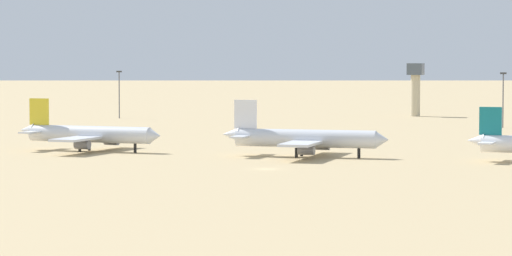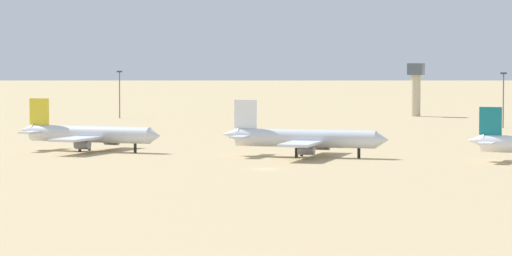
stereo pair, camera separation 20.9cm
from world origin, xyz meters
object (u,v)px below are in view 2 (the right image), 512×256
Objects in this scene: parked_jet_white_3 at (304,139)px; light_pole_mid at (503,96)px; light_pole_east at (120,91)px; control_tower at (416,84)px; parked_jet_yellow_2 at (89,134)px.

light_pole_mid is (26.02, 120.05, 5.35)m from parked_jet_white_3.
parked_jet_white_3 is 2.30× the size of light_pole_east.
light_pole_east is (-90.52, -44.12, -1.85)m from control_tower.
parked_jet_yellow_2 is 2.19× the size of light_pole_mid.
light_pole_mid is 1.02× the size of light_pole_east.
light_pole_east is at bearing 124.77° from parked_jet_white_3.
control_tower reaches higher than parked_jet_white_3.
parked_jet_yellow_2 is at bearing -102.08° from control_tower.
light_pole_mid is at bearing -7.16° from light_pole_east.
parked_jet_white_3 is at bearing -86.38° from control_tower.
parked_jet_yellow_2 is at bearing -69.00° from light_pole_east.
parked_jet_white_3 is (49.87, -0.49, 0.10)m from parked_jet_yellow_2.
control_tower reaches higher than light_pole_east.
control_tower reaches higher than light_pole_mid.
parked_jet_white_3 is 180.73m from control_tower.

